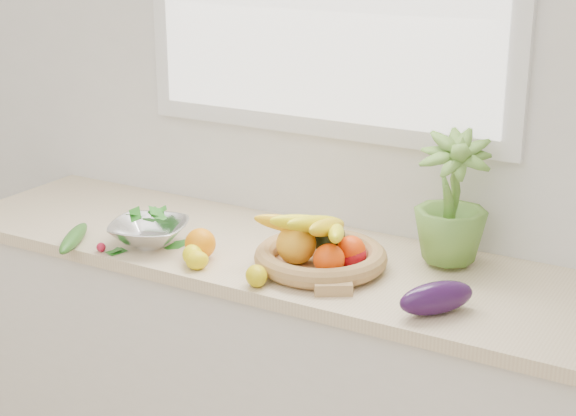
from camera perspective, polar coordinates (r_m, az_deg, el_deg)
The scene contains 18 objects.
back_wall at distance 2.83m, azimuth 2.38°, elevation 7.72°, with size 4.50×0.02×2.70m, color white.
counter_cabinet at distance 2.91m, azimuth -0.67°, elevation -11.40°, with size 2.20×0.58×0.86m, color silver.
countertop at distance 2.71m, azimuth -0.71°, elevation -3.13°, with size 2.24×0.62×0.04m, color beige.
orange_loose at distance 2.64m, azimuth -5.69°, elevation -2.31°, with size 0.09×0.09×0.09m, color orange.
lemon_a at distance 2.60m, azimuth -6.18°, elevation -2.99°, with size 0.06×0.08×0.06m, color yellow.
lemon_b at distance 2.56m, azimuth -5.89°, elevation -3.40°, with size 0.05×0.07×0.05m, color yellow.
lemon_c at distance 2.44m, azimuth -2.06°, elevation -4.40°, with size 0.06×0.08×0.06m, color #D6BF0B.
apple at distance 2.56m, azimuth 4.19°, elevation -3.04°, with size 0.08×0.08×0.08m, color red.
ginger at distance 2.40m, azimuth 2.95°, elevation -5.21°, with size 0.10×0.04×0.03m, color tan.
garlic_a at distance 2.40m, azimuth 9.38°, elevation -5.28°, with size 0.05×0.05×0.04m, color white.
garlic_b at distance 2.61m, azimuth 4.95°, elevation -3.11°, with size 0.05×0.05×0.04m, color silver.
garlic_c at distance 2.50m, azimuth 2.45°, elevation -4.00°, with size 0.06×0.06×0.05m, color silver.
eggplant at distance 2.30m, azimuth 9.58°, elevation -5.75°, with size 0.08×0.22×0.09m, color #2B0F3A.
cucumber at distance 2.81m, azimuth -13.69°, elevation -1.90°, with size 0.05×0.26×0.05m, color #2D5E1B.
radish at distance 2.74m, azimuth -11.99°, elevation -2.50°, with size 0.03×0.03×0.03m, color #B41632.
potted_herb at distance 2.56m, azimuth 10.54°, elevation 0.68°, with size 0.21×0.21×0.38m, color #5C8B32.
fruit_basket at distance 2.55m, azimuth 2.06°, elevation -2.73°, with size 0.46×0.46×0.19m.
colander_with_spinach at distance 2.75m, azimuth -8.99°, elevation -1.21°, with size 0.30×0.30×0.12m.
Camera 1 is at (1.29, -0.22, 1.88)m, focal length 55.00 mm.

